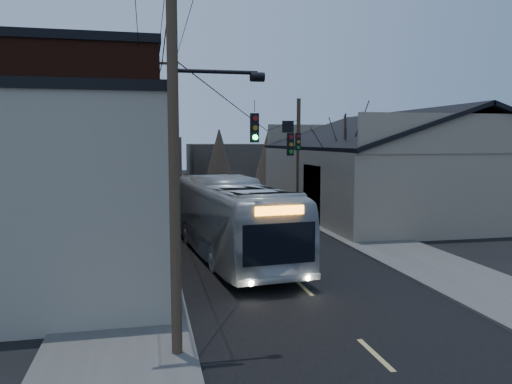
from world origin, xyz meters
TOP-DOWN VIEW (x-y plane):
  - road_surface at (0.00, 30.00)m, footprint 9.00×110.00m
  - sidewalk_left at (-6.50, 30.00)m, footprint 4.00×110.00m
  - sidewalk_right at (6.50, 30.00)m, footprint 4.00×110.00m
  - building_clapboard at (-9.00, 9.00)m, footprint 8.00×8.00m
  - building_brick at (-10.00, 20.00)m, footprint 10.00×12.00m
  - building_left_far at (-9.50, 36.00)m, footprint 9.00×14.00m
  - warehouse at (13.00, 25.00)m, footprint 16.16×20.60m
  - building_far_left at (-6.00, 65.00)m, footprint 10.00×12.00m
  - building_far_right at (7.00, 70.00)m, footprint 12.00×14.00m
  - bare_tree at (6.50, 20.00)m, footprint 0.40×0.40m
  - utility_lines at (-3.11, 24.14)m, footprint 11.24×45.28m
  - bus at (-1.84, 13.72)m, footprint 4.46×13.60m
  - parked_car at (-3.00, 30.35)m, footprint 1.89×4.18m

SIDE VIEW (x-z plane):
  - road_surface at x=0.00m, z-range 0.00..0.02m
  - sidewalk_left at x=-6.50m, z-range 0.00..0.12m
  - sidewalk_right at x=6.50m, z-range 0.00..0.12m
  - parked_car at x=-3.00m, z-range 0.00..1.33m
  - bus at x=-1.84m, z-range 0.00..3.72m
  - building_far_right at x=7.00m, z-range 0.00..5.00m
  - warehouse at x=13.00m, z-range -1.17..6.56m
  - building_far_left at x=-6.00m, z-range 0.00..6.00m
  - building_clapboard at x=-9.00m, z-range 0.00..7.00m
  - building_left_far at x=-9.50m, z-range 0.00..7.00m
  - bare_tree at x=6.50m, z-range 0.00..7.20m
  - utility_lines at x=-3.11m, z-range -0.30..10.20m
  - building_brick at x=-10.00m, z-range 0.00..10.00m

